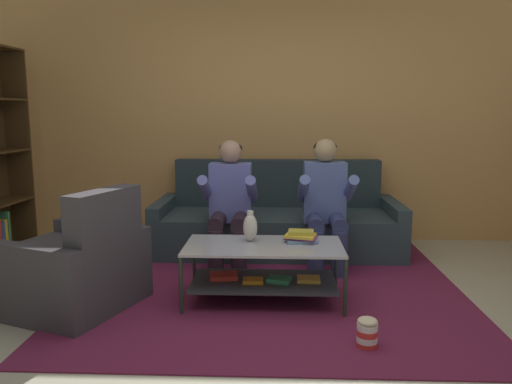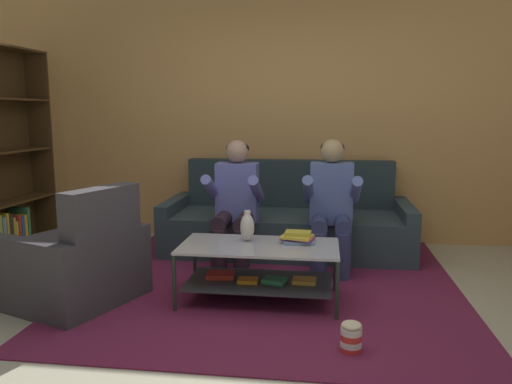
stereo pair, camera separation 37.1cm
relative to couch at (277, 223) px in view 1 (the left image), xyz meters
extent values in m
plane|color=#B9B89C|center=(-0.06, -1.93, -0.28)|extent=(16.80, 16.80, 0.00)
cube|color=tan|center=(-0.06, 0.53, 1.17)|extent=(8.40, 0.12, 2.90)
cube|color=#2E3F44|center=(0.00, -0.07, -0.08)|extent=(2.18, 0.95, 0.40)
cube|color=#27363A|center=(0.00, 0.32, 0.37)|extent=(2.18, 0.18, 0.50)
cube|color=#2E3F44|center=(-1.15, -0.07, -0.02)|extent=(0.13, 0.95, 0.52)
cube|color=#2E3F44|center=(1.15, -0.07, -0.02)|extent=(0.13, 0.95, 0.52)
cylinder|color=#2D1F2A|center=(-0.53, -0.85, -0.08)|extent=(0.14, 0.14, 0.40)
cylinder|color=#2D1F2A|center=(-0.33, -0.85, -0.08)|extent=(0.14, 0.14, 0.40)
cylinder|color=#2D1F2A|center=(-0.53, -0.67, 0.16)|extent=(0.14, 0.42, 0.14)
cylinder|color=#2D1F2A|center=(-0.33, -0.67, 0.16)|extent=(0.14, 0.42, 0.14)
cube|color=#6169BA|center=(-0.43, -0.46, 0.39)|extent=(0.38, 0.22, 0.54)
cylinder|color=#6169BA|center=(-0.64, -0.64, 0.44)|extent=(0.09, 0.49, 0.31)
cylinder|color=#6169BA|center=(-0.23, -0.64, 0.44)|extent=(0.09, 0.49, 0.31)
sphere|color=tan|center=(-0.43, -0.46, 0.76)|extent=(0.21, 0.21, 0.21)
ellipsoid|color=black|center=(-0.43, -0.44, 0.79)|extent=(0.21, 0.21, 0.13)
cylinder|color=navy|center=(0.33, -0.85, -0.08)|extent=(0.14, 0.14, 0.40)
cylinder|color=navy|center=(0.53, -0.85, -0.08)|extent=(0.14, 0.14, 0.40)
cylinder|color=navy|center=(0.33, -0.67, 0.16)|extent=(0.14, 0.42, 0.14)
cylinder|color=navy|center=(0.53, -0.67, 0.16)|extent=(0.14, 0.42, 0.14)
cube|color=#566AAB|center=(0.43, -0.46, 0.39)|extent=(0.38, 0.22, 0.55)
cylinder|color=#566AAB|center=(0.23, -0.64, 0.45)|extent=(0.09, 0.49, 0.31)
cylinder|color=#566AAB|center=(0.64, -0.64, 0.45)|extent=(0.09, 0.49, 0.31)
sphere|color=tan|center=(0.43, -0.46, 0.78)|extent=(0.21, 0.21, 0.21)
ellipsoid|color=black|center=(0.43, -0.44, 0.80)|extent=(0.21, 0.21, 0.13)
cube|color=#B2B5B9|center=(-0.10, -1.43, 0.14)|extent=(1.16, 0.59, 0.02)
cube|color=#33373B|center=(-0.10, -1.43, -0.13)|extent=(1.07, 0.54, 0.02)
cylinder|color=#253429|center=(-0.67, -1.71, -0.07)|extent=(0.03, 0.03, 0.44)
cylinder|color=#253429|center=(0.47, -1.71, -0.07)|extent=(0.03, 0.03, 0.44)
cylinder|color=#253429|center=(-0.67, -1.15, -0.07)|extent=(0.03, 0.03, 0.44)
cylinder|color=#253429|center=(0.47, -1.15, -0.07)|extent=(0.03, 0.03, 0.44)
cube|color=red|center=(-0.40, -1.39, -0.11)|extent=(0.23, 0.19, 0.03)
cube|color=orange|center=(-0.18, -1.48, -0.11)|extent=(0.15, 0.12, 0.03)
cube|color=#318A54|center=(0.02, -1.46, -0.11)|extent=(0.19, 0.17, 0.03)
cube|color=gold|center=(0.23, -1.43, -0.11)|extent=(0.17, 0.14, 0.03)
cube|color=maroon|center=(-0.05, -0.85, -0.28)|extent=(3.00, 3.36, 0.01)
cube|color=#705862|center=(-0.05, -0.85, -0.28)|extent=(1.65, 1.85, 0.00)
ellipsoid|color=silver|center=(-0.21, -1.32, 0.26)|extent=(0.11, 0.11, 0.21)
cylinder|color=silver|center=(-0.21, -1.32, 0.36)|extent=(0.05, 0.05, 0.05)
cube|color=#7492BB|center=(0.18, -1.33, 0.16)|extent=(0.25, 0.19, 0.02)
cube|color=purple|center=(0.17, -1.32, 0.18)|extent=(0.27, 0.20, 0.02)
cube|color=gold|center=(0.17, -1.33, 0.20)|extent=(0.26, 0.22, 0.02)
cube|color=gold|center=(0.18, -1.32, 0.22)|extent=(0.20, 0.14, 0.03)
cube|color=#4C371D|center=(-2.74, 0.17, 0.74)|extent=(0.29, 0.03, 2.04)
cube|color=#3A383D|center=(-1.51, -1.59, -0.06)|extent=(1.03, 0.89, 0.45)
cube|color=#3A383D|center=(-1.18, -1.71, 0.38)|extent=(0.37, 0.64, 0.43)
cube|color=#3A383D|center=(-1.38, -1.25, -0.01)|extent=(0.85, 0.41, 0.55)
cube|color=#3A383D|center=(-1.64, -1.93, -0.01)|extent=(0.85, 0.41, 0.55)
cylinder|color=red|center=(0.54, -2.15, -0.26)|extent=(0.13, 0.13, 0.04)
cylinder|color=white|center=(0.54, -2.15, -0.23)|extent=(0.13, 0.13, 0.04)
cylinder|color=red|center=(0.54, -2.15, -0.19)|extent=(0.13, 0.13, 0.04)
cylinder|color=white|center=(0.54, -2.15, -0.15)|extent=(0.13, 0.13, 0.04)
ellipsoid|color=beige|center=(0.54, -2.15, -0.12)|extent=(0.12, 0.12, 0.04)
camera|label=1|loc=(-0.01, -5.00, 1.12)|focal=35.00mm
camera|label=2|loc=(0.36, -4.96, 1.12)|focal=35.00mm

